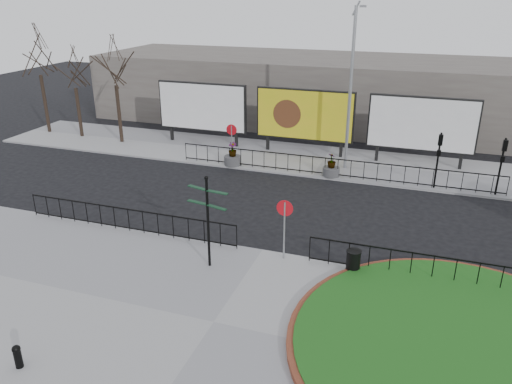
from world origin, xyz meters
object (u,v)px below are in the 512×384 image
at_px(billboard_mid, 305,115).
at_px(planter_b, 331,168).
at_px(litter_bin, 353,262).
at_px(bollard, 17,355).
at_px(fingerpost_sign, 208,213).
at_px(lamp_post, 351,88).
at_px(planter_a, 233,158).

bearing_deg(billboard_mid, planter_b, -55.23).
bearing_deg(litter_bin, bollard, -135.12).
bearing_deg(fingerpost_sign, litter_bin, 28.86).
relative_size(bollard, litter_bin, 0.79).
bearing_deg(litter_bin, billboard_mid, 111.03).
distance_m(billboard_mid, lamp_post, 4.23).
bearing_deg(billboard_mid, planter_a, -134.12).
relative_size(fingerpost_sign, planter_a, 2.63).
distance_m(lamp_post, planter_a, 7.91).
bearing_deg(billboard_mid, litter_bin, -68.97).
height_order(lamp_post, litter_bin, lamp_post).
distance_m(fingerpost_sign, bollard, 7.57).
bearing_deg(lamp_post, fingerpost_sign, -103.32).
height_order(litter_bin, planter_b, planter_b).
bearing_deg(litter_bin, planter_a, 130.96).
height_order(lamp_post, planter_b, lamp_post).
xyz_separation_m(billboard_mid, planter_b, (2.48, -3.57, -2.04)).
xyz_separation_m(bollard, planter_b, (5.31, 18.02, 0.04)).
height_order(billboard_mid, fingerpost_sign, billboard_mid).
xyz_separation_m(lamp_post, bollard, (-5.84, -19.62, -4.31)).
bearing_deg(billboard_mid, bollard, -97.48).
relative_size(lamp_post, planter_a, 6.65).
distance_m(litter_bin, planter_b, 10.37).
relative_size(planter_a, planter_b, 1.04).
bearing_deg(fingerpost_sign, billboard_mid, 105.60).
distance_m(bollard, planter_b, 18.78).
distance_m(lamp_post, planter_b, 4.59).
relative_size(billboard_mid, litter_bin, 6.75).
bearing_deg(planter_a, bollard, -88.00).
bearing_deg(planter_b, billboard_mid, 124.77).
height_order(planter_a, planter_b, planter_a).
bearing_deg(bollard, fingerpost_sign, 67.57).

